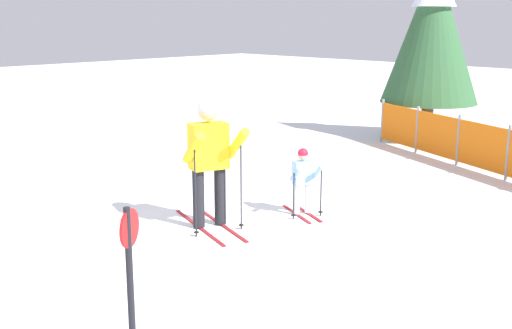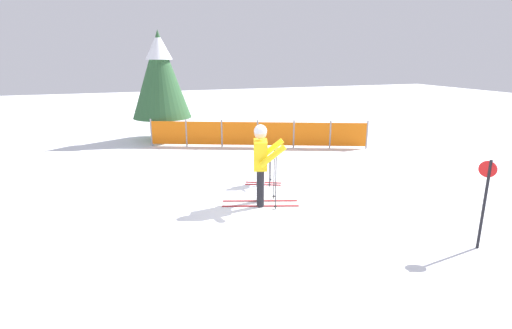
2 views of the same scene
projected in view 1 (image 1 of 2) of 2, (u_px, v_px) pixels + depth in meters
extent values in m
plane|color=white|center=(205.00, 229.00, 8.84)|extent=(60.00, 60.00, 0.00)
cube|color=maroon|center=(220.00, 224.00, 9.01)|extent=(1.63, 0.59, 0.02)
cube|color=maroon|center=(199.00, 227.00, 8.87)|extent=(1.63, 0.59, 0.02)
cylinder|color=black|center=(220.00, 195.00, 8.92)|extent=(0.16, 0.16, 0.81)
cylinder|color=black|center=(199.00, 198.00, 8.78)|extent=(0.16, 0.16, 0.81)
cube|color=yellow|center=(209.00, 146.00, 8.69)|extent=(0.43, 0.57, 0.63)
cylinder|color=yellow|center=(237.00, 144.00, 8.60)|extent=(0.59, 0.30, 0.51)
cylinder|color=yellow|center=(194.00, 148.00, 8.32)|extent=(0.59, 0.30, 0.51)
sphere|color=#D8AD8C|center=(208.00, 111.00, 8.58)|extent=(0.27, 0.27, 0.27)
sphere|color=silver|center=(208.00, 108.00, 8.57)|extent=(0.28, 0.28, 0.28)
cylinder|color=black|center=(241.00, 185.00, 8.67)|extent=(0.02, 0.02, 1.26)
cylinder|color=black|center=(241.00, 225.00, 8.80)|extent=(0.07, 0.07, 0.01)
cylinder|color=black|center=(195.00, 191.00, 8.38)|extent=(0.02, 0.02, 1.26)
cylinder|color=black|center=(196.00, 232.00, 8.50)|extent=(0.07, 0.07, 0.01)
cube|color=maroon|center=(307.00, 213.00, 9.51)|extent=(0.87, 0.43, 0.02)
cube|color=maroon|center=(296.00, 214.00, 9.45)|extent=(0.87, 0.43, 0.02)
cylinder|color=silver|center=(308.00, 198.00, 9.46)|extent=(0.09, 0.09, 0.44)
cylinder|color=silver|center=(297.00, 199.00, 9.40)|extent=(0.09, 0.09, 0.44)
cube|color=#8CBFF2|center=(303.00, 173.00, 9.34)|extent=(0.26, 0.32, 0.34)
cylinder|color=#8CBFF2|center=(317.00, 172.00, 9.27)|extent=(0.32, 0.20, 0.27)
cylinder|color=#8CBFF2|center=(296.00, 174.00, 9.15)|extent=(0.32, 0.20, 0.27)
sphere|color=#D8AD8C|center=(303.00, 155.00, 9.28)|extent=(0.15, 0.15, 0.15)
sphere|color=red|center=(303.00, 153.00, 9.28)|extent=(0.15, 0.15, 0.15)
cylinder|color=black|center=(321.00, 193.00, 9.32)|extent=(0.02, 0.02, 0.69)
cylinder|color=black|center=(320.00, 212.00, 9.38)|extent=(0.07, 0.07, 0.01)
cylinder|color=black|center=(294.00, 196.00, 9.17)|extent=(0.02, 0.02, 0.69)
cylinder|color=black|center=(293.00, 215.00, 9.23)|extent=(0.07, 0.07, 0.01)
cylinder|color=gray|center=(382.00, 121.00, 14.81)|extent=(0.06, 0.06, 1.00)
cylinder|color=gray|center=(417.00, 130.00, 13.65)|extent=(0.06, 0.06, 1.00)
cylinder|color=gray|center=(458.00, 140.00, 12.48)|extent=(0.06, 0.06, 1.00)
cylinder|color=gray|center=(508.00, 153.00, 11.32)|extent=(0.06, 0.06, 1.00)
cube|color=orange|center=(399.00, 125.00, 14.23)|extent=(1.21, 0.52, 0.84)
cube|color=orange|center=(437.00, 135.00, 13.07)|extent=(1.21, 0.52, 0.84)
cube|color=orange|center=(482.00, 146.00, 11.90)|extent=(1.21, 0.52, 0.84)
cylinder|color=#4C3823|center=(427.00, 121.00, 15.17)|extent=(0.28, 0.28, 0.88)
cone|color=#2C5832|center=(432.00, 31.00, 14.70)|extent=(2.24, 2.24, 3.27)
cylinder|color=black|center=(132.00, 314.00, 4.56)|extent=(0.05, 0.05, 1.58)
cylinder|color=red|center=(129.00, 228.00, 4.45)|extent=(0.16, 0.25, 0.28)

